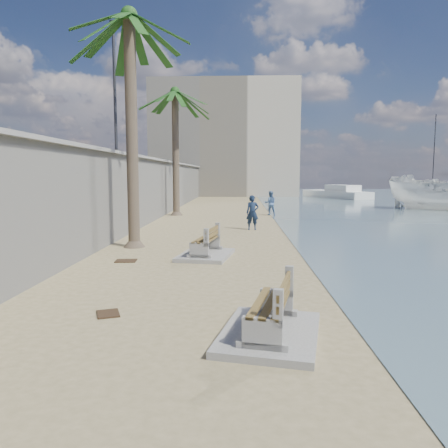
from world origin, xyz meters
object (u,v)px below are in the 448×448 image
object	(u,v)px
bench_far	(206,244)
yacht_far	(336,195)
palm_mid	(129,19)
sailboat_west	(432,193)
bench_near	(270,313)
boat_cruiser	(447,191)
palm_back	(175,94)
person_a	(252,210)
person_b	(270,202)

from	to	relation	value
bench_far	yacht_far	world-z (taller)	yacht_far
bench_far	palm_mid	bearing A→B (deg)	146.53
bench_far	yacht_far	distance (m)	38.41
yacht_far	sailboat_west	world-z (taller)	sailboat_west
bench_near	boat_cruiser	xyz separation A→B (m)	(14.97, 26.21, 1.06)
palm_back	boat_cruiser	distance (m)	21.18
person_a	boat_cruiser	xyz separation A→B (m)	(14.87, 12.14, 0.51)
bench_near	boat_cruiser	bearing A→B (deg)	60.27
palm_back	yacht_far	xyz separation A→B (m)	(15.16, 21.95, -7.45)
palm_back	person_a	distance (m)	11.17
person_b	sailboat_west	bearing A→B (deg)	-133.39
bench_far	palm_mid	distance (m)	8.37
boat_cruiser	yacht_far	world-z (taller)	boat_cruiser
sailboat_west	bench_near	bearing A→B (deg)	-115.83
boat_cruiser	bench_far	bearing A→B (deg)	170.63
palm_mid	yacht_far	bearing A→B (deg)	66.72
person_b	sailboat_west	size ratio (longest dim) A/B	0.17
sailboat_west	boat_cruiser	bearing A→B (deg)	-110.90
yacht_far	palm_mid	bearing A→B (deg)	131.06
bench_near	palm_back	world-z (taller)	palm_back
bench_far	person_a	xyz separation A→B (m)	(1.72, 7.09, 0.55)
person_b	boat_cruiser	size ratio (longest dim) A/B	0.47
palm_mid	palm_back	distance (m)	12.66
bench_far	sailboat_west	world-z (taller)	sailboat_west
bench_near	person_b	distance (m)	21.83
bench_near	palm_mid	xyz separation A→B (m)	(-4.41, 8.83, 7.67)
bench_near	palm_back	size ratio (longest dim) A/B	0.29
bench_far	palm_back	size ratio (longest dim) A/B	0.28
person_b	yacht_far	xyz separation A→B (m)	(8.99, 21.66, -0.53)
bench_near	palm_mid	size ratio (longest dim) A/B	0.28
bench_near	yacht_far	world-z (taller)	yacht_far
bench_far	person_a	size ratio (longest dim) A/B	1.29
boat_cruiser	palm_mid	bearing A→B (deg)	163.31
palm_back	sailboat_west	bearing A→B (deg)	43.82
person_a	yacht_far	distance (m)	31.15
person_a	boat_cruiser	world-z (taller)	boat_cruiser
person_a	yacht_far	world-z (taller)	person_a
bench_near	person_a	bearing A→B (deg)	89.58
person_a	boat_cruiser	size ratio (longest dim) A/B	0.51
bench_far	palm_back	xyz separation A→B (m)	(-3.07, 14.50, 7.39)
bench_near	palm_back	xyz separation A→B (m)	(-4.68, 21.49, 7.39)
bench_near	yacht_far	distance (m)	44.68
yacht_far	sailboat_west	bearing A→B (deg)	-94.33
person_a	palm_back	bearing A→B (deg)	119.34
sailboat_west	palm_mid	bearing A→B (deg)	-125.10
palm_back	person_a	size ratio (longest dim) A/B	4.60
bench_near	boat_cruiser	world-z (taller)	boat_cruiser
palm_back	bench_near	bearing A→B (deg)	-77.71
bench_near	palm_back	bearing A→B (deg)	102.29
bench_far	boat_cruiser	xyz separation A→B (m)	(16.58, 19.23, 1.06)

